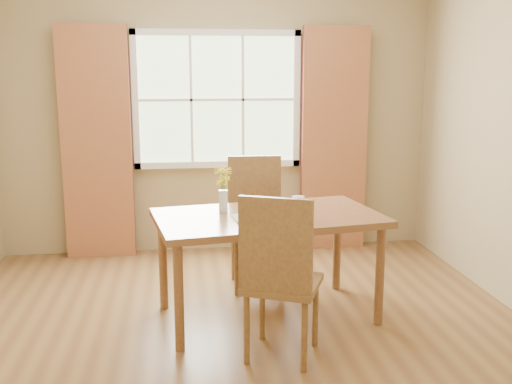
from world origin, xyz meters
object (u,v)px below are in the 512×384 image
at_px(chair_far, 256,215).
at_px(water_glass, 298,206).
at_px(dining_table, 268,225).
at_px(chair_near, 279,272).
at_px(croissant_sandwich, 269,209).
at_px(flower_vase, 223,185).

height_order(chair_far, water_glass, chair_far).
xyz_separation_m(chair_far, water_glass, (0.21, -0.75, 0.25)).
height_order(dining_table, chair_near, chair_near).
distance_m(chair_near, chair_far, 1.42).
bearing_deg(water_glass, croissant_sandwich, -156.57).
distance_m(croissant_sandwich, water_glass, 0.25).
bearing_deg(chair_near, dining_table, 110.44).
bearing_deg(chair_far, dining_table, -88.86).
relative_size(dining_table, chair_near, 1.59).
xyz_separation_m(dining_table, chair_far, (0.00, 0.71, -0.10)).
distance_m(croissant_sandwich, flower_vase, 0.42).
bearing_deg(flower_vase, water_glass, -18.01).
xyz_separation_m(chair_far, croissant_sandwich, (-0.02, -0.85, 0.25)).
relative_size(dining_table, flower_vase, 5.18).
distance_m(dining_table, chair_near, 0.71).
bearing_deg(dining_table, chair_far, 80.69).
xyz_separation_m(water_glass, flower_vase, (-0.52, 0.17, 0.13)).
relative_size(dining_table, chair_far, 1.58).
bearing_deg(flower_vase, dining_table, -22.40).
distance_m(chair_far, flower_vase, 0.76).
bearing_deg(water_glass, dining_table, 168.91).
bearing_deg(croissant_sandwich, flower_vase, 145.38).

